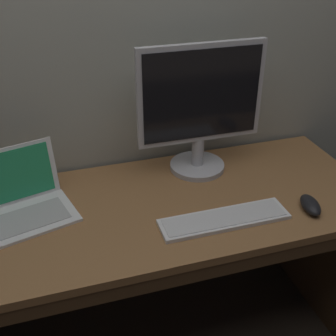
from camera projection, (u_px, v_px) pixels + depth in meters
name	position (u px, v px, depth m)	size (l,w,h in m)	color
back_wall	(105.00, 11.00, 1.48)	(4.83, 0.04, 2.64)	#9EA093
desk	(138.00, 256.00, 1.60)	(1.75, 0.64, 0.73)	olive
laptop_white	(14.00, 203.00, 1.43)	(0.40, 0.33, 0.21)	white
external_monitor	(200.00, 110.00, 1.59)	(0.48, 0.22, 0.50)	#B7B7BC
wired_keyboard	(224.00, 219.00, 1.42)	(0.44, 0.12, 0.02)	white
computer_mouse	(310.00, 205.00, 1.47)	(0.06, 0.12, 0.04)	black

